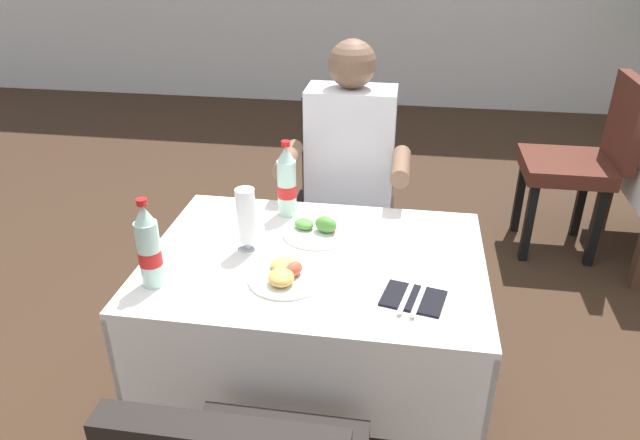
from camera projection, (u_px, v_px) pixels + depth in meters
The scene contains 10 objects.
main_dining_table at pixel (315, 303), 1.93m from camera, with size 1.06×0.77×0.72m.
chair_far_diner_seat at pixel (344, 199), 2.60m from camera, with size 0.44×0.50×0.97m.
seated_diner_far at pixel (348, 177), 2.43m from camera, with size 0.50×0.46×1.26m.
plate_near_camera at pixel (285, 275), 1.72m from camera, with size 0.23×0.23×0.06m.
plate_far_diner at pixel (318, 229), 1.97m from camera, with size 0.24×0.24×0.07m.
beer_glass_left at pixel (246, 220), 1.84m from camera, with size 0.07×0.07×0.21m.
cola_bottle_primary at pixel (287, 183), 2.06m from camera, with size 0.07×0.07×0.28m.
cola_bottle_secondary at pixel (149, 248), 1.66m from camera, with size 0.07×0.07×0.27m.
napkin_cutlery_set at pixel (413, 298), 1.64m from camera, with size 0.19×0.20×0.01m.
background_chair_left at pixel (586, 156), 3.07m from camera, with size 0.50×0.44×0.97m.
Camera 1 is at (0.28, -1.44, 1.68)m, focal length 32.88 mm.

